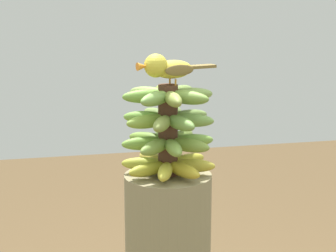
{
  "coord_description": "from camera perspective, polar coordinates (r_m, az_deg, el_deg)",
  "views": [
    {
      "loc": [
        1.54,
        -0.35,
        1.52
      ],
      "look_at": [
        0.0,
        0.0,
        1.17
      ],
      "focal_mm": 64.43,
      "sensor_mm": 36.0,
      "label": 1
    }
  ],
  "objects": [
    {
      "name": "banana_bunch",
      "position": [
        1.62,
        0.0,
        -0.43
      ],
      "size": [
        0.26,
        0.26,
        0.25
      ],
      "color": "#4C2D1E",
      "rests_on": "banana_tree"
    },
    {
      "name": "perched_bird",
      "position": [
        1.58,
        -0.15,
        5.54
      ],
      "size": [
        0.09,
        0.23,
        0.08
      ],
      "color": "#C68933",
      "rests_on": "banana_bunch"
    }
  ]
}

